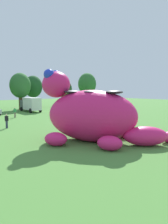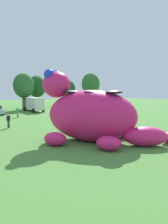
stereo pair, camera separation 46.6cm
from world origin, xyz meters
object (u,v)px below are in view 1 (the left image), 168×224
Objects in this scene: giant_inflatable_creature at (92,115)px; spectator_near_inflatable at (7,121)px; spectator_mid_field at (15,113)px; box_truck at (31,104)px.

giant_inflatable_creature is 11.90m from spectator_near_inflatable.
spectator_near_inflatable is 1.00× the size of spectator_mid_field.
box_truck is 19.33m from spectator_near_inflatable.
spectator_mid_field is (1.40, 20.01, -1.52)m from giant_inflatable_creature.
spectator_near_inflatable is (-3.33, 11.33, -1.52)m from giant_inflatable_creature.
box_truck reaches higher than spectator_mid_field.
giant_inflatable_creature reaches higher than spectator_near_inflatable.
spectator_near_inflatable is (-11.16, -15.76, -0.75)m from box_truck.
spectator_near_inflatable is at bearing -125.29° from box_truck.
spectator_mid_field is at bearing 61.42° from spectator_near_inflatable.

